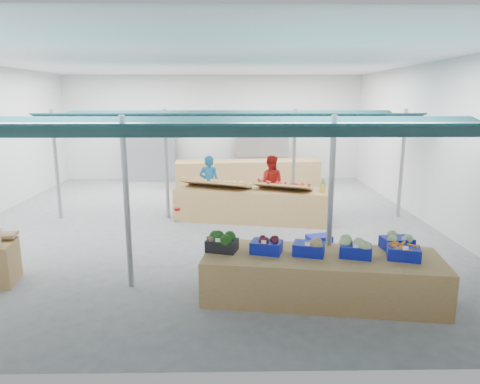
{
  "coord_description": "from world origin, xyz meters",
  "views": [
    {
      "loc": [
        0.81,
        -11.12,
        3.26
      ],
      "look_at": [
        0.98,
        -1.6,
        1.18
      ],
      "focal_mm": 32.0,
      "sensor_mm": 36.0,
      "label": 1
    }
  ],
  "objects": [
    {
      "name": "crate_stack",
      "position": [
        2.56,
        -2.93,
        0.28
      ],
      "size": [
        0.54,
        0.44,
        0.56
      ],
      "primitive_type": "cube",
      "rotation": [
        0.0,
        0.0,
        0.28
      ],
      "color": "#0D178F",
      "rests_on": "floor"
    },
    {
      "name": "crate_extra",
      "position": [
        3.61,
        -4.23,
        0.9
      ],
      "size": [
        0.54,
        0.43,
        0.32
      ],
      "rotation": [
        0.0,
        0.0,
        0.12
      ],
      "color": "#0D178F",
      "rests_on": "veg_counter"
    },
    {
      "name": "apple_heap_red",
      "position": [
        2.13,
        -0.14,
        1.05
      ],
      "size": [
        1.65,
        1.22,
        0.27
      ],
      "rotation": [
        0.0,
        0.0,
        -0.4
      ],
      "color": "#997247",
      "rests_on": "fruit_counter"
    },
    {
      "name": "back_shelving_right",
      "position": [
        2.0,
        6.0,
        1.0
      ],
      "size": [
        2.0,
        0.5,
        2.0
      ],
      "primitive_type": "cube",
      "color": "#B23F33",
      "rests_on": "floor"
    },
    {
      "name": "crate_celeriac",
      "position": [
        2.06,
        -4.49,
        0.89
      ],
      "size": [
        0.58,
        0.48,
        0.31
      ],
      "rotation": [
        0.0,
        0.0,
        -0.29
      ],
      "color": "#0D178F",
      "rests_on": "veg_counter"
    },
    {
      "name": "crate_cabbage",
      "position": [
        2.8,
        -4.6,
        0.91
      ],
      "size": [
        0.58,
        0.48,
        0.35
      ],
      "rotation": [
        0.0,
        0.0,
        -0.29
      ],
      "color": "#0D178F",
      "rests_on": "veg_counter"
    },
    {
      "name": "far_counter",
      "position": [
        1.39,
        4.9,
        0.49
      ],
      "size": [
        5.48,
        1.57,
        0.97
      ],
      "primitive_type": "cube",
      "rotation": [
        0.0,
        0.0,
        0.09
      ],
      "color": "olive",
      "rests_on": "floor"
    },
    {
      "name": "pineapple",
      "position": [
        3.14,
        -0.34,
        1.07
      ],
      "size": [
        0.14,
        0.14,
        0.39
      ],
      "rotation": [
        0.0,
        0.0,
        -0.4
      ],
      "color": "#8C6019",
      "rests_on": "fruit_counter"
    },
    {
      "name": "back_shelving_left",
      "position": [
        -2.5,
        6.0,
        1.0
      ],
      "size": [
        2.0,
        0.5,
        2.0
      ],
      "primitive_type": "cube",
      "color": "#B23F33",
      "rests_on": "floor"
    },
    {
      "name": "pole_grid",
      "position": [
        0.75,
        -1.75,
        1.81
      ],
      "size": [
        10.0,
        4.6,
        3.0
      ],
      "color": "gray",
      "rests_on": "floor"
    },
    {
      "name": "vendor_left",
      "position": [
        0.13,
        1.22,
        0.83
      ],
      "size": [
        0.67,
        0.51,
        1.66
      ],
      "primitive_type": "imported",
      "rotation": [
        0.0,
        0.0,
        2.94
      ],
      "color": "#155C8E",
      "rests_on": "floor"
    },
    {
      "name": "apple_heap_yellow",
      "position": [
        0.34,
        0.22,
        1.05
      ],
      "size": [
        2.02,
        1.38,
        0.27
      ],
      "rotation": [
        0.0,
        0.0,
        -0.4
      ],
      "color": "#997247",
      "rests_on": "fruit_counter"
    },
    {
      "name": "crate_beets",
      "position": [
        1.37,
        -4.39,
        0.88
      ],
      "size": [
        0.58,
        0.48,
        0.29
      ],
      "rotation": [
        0.0,
        0.0,
        -0.29
      ],
      "color": "#0D178F",
      "rests_on": "veg_counter"
    },
    {
      "name": "crate_broccoli",
      "position": [
        0.63,
        -4.28,
        0.91
      ],
      "size": [
        0.58,
        0.48,
        0.35
      ],
      "rotation": [
        0.0,
        0.0,
        -0.29
      ],
      "color": "black",
      "rests_on": "veg_counter"
    },
    {
      "name": "sparrow",
      "position": [
        0.44,
        -4.39,
        1.0
      ],
      "size": [
        0.12,
        0.09,
        0.11
      ],
      "rotation": [
        0.0,
        0.0,
        -0.29
      ],
      "color": "brown",
      "rests_on": "crate_broccoli"
    },
    {
      "name": "vendor_right",
      "position": [
        1.93,
        1.22,
        0.83
      ],
      "size": [
        0.91,
        0.77,
        1.66
      ],
      "primitive_type": "imported",
      "rotation": [
        0.0,
        0.0,
        2.94
      ],
      "color": "#A51914",
      "rests_on": "floor"
    },
    {
      "name": "veg_counter",
      "position": [
        2.27,
        -4.52,
        0.37
      ],
      "size": [
        4.0,
        1.83,
        0.75
      ],
      "primitive_type": "cube",
      "rotation": [
        0.0,
        0.0,
        -0.15
      ],
      "color": "olive",
      "rests_on": "floor"
    },
    {
      "name": "hall",
      "position": [
        0.0,
        1.44,
        2.65
      ],
      "size": [
        13.0,
        13.0,
        13.0
      ],
      "color": "silver",
      "rests_on": "ground"
    },
    {
      "name": "floor",
      "position": [
        0.0,
        0.0,
        0.0
      ],
      "size": [
        13.0,
        13.0,
        0.0
      ],
      "primitive_type": "plane",
      "color": "slate",
      "rests_on": "ground"
    },
    {
      "name": "pole_ribbon",
      "position": [
        -0.29,
        -2.84,
        1.08
      ],
      "size": [
        0.12,
        0.12,
        0.28
      ],
      "color": "red",
      "rests_on": "pole_grid"
    },
    {
      "name": "crate_carrots",
      "position": [
        3.54,
        -4.71,
        0.86
      ],
      "size": [
        0.58,
        0.48,
        0.29
      ],
      "rotation": [
        0.0,
        0.0,
        -0.29
      ],
      "color": "#0D178F",
      "rests_on": "veg_counter"
    },
    {
      "name": "fruit_counter",
      "position": [
        1.33,
        0.12,
        0.44
      ],
      "size": [
        4.25,
        1.78,
        0.89
      ],
      "primitive_type": "cube",
      "rotation": [
        0.0,
        0.0,
        -0.2
      ],
      "color": "olive",
      "rests_on": "floor"
    },
    {
      "name": "awnings",
      "position": [
        0.75,
        -1.75,
        2.78
      ],
      "size": [
        9.5,
        7.08,
        0.3
      ],
      "color": "#0B2930",
      "rests_on": "pole_grid"
    }
  ]
}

